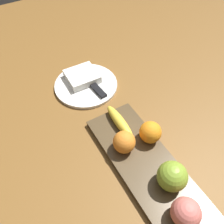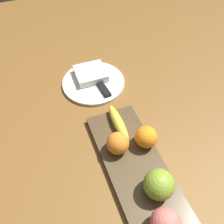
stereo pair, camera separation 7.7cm
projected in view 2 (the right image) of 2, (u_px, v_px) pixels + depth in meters
name	position (u px, v px, depth m)	size (l,w,h in m)	color
ground_plane	(138.00, 159.00, 0.71)	(2.40, 2.40, 0.00)	brown
fruit_tray	(137.00, 170.00, 0.68)	(0.46, 0.17, 0.02)	brown
apple	(158.00, 185.00, 0.60)	(0.08, 0.08, 0.08)	#84A630
banana	(118.00, 123.00, 0.75)	(0.16, 0.03, 0.03)	yellow
orange_near_apple	(146.00, 137.00, 0.70)	(0.07, 0.07, 0.07)	orange
orange_near_banana	(118.00, 143.00, 0.69)	(0.07, 0.07, 0.07)	orange
peach	(166.00, 223.00, 0.54)	(0.07, 0.07, 0.07)	#DE7066
dinner_plate	(93.00, 83.00, 0.92)	(0.24, 0.24, 0.01)	white
folded_napkin	(91.00, 74.00, 0.92)	(0.11, 0.12, 0.03)	white
knife	(103.00, 86.00, 0.89)	(0.18, 0.04, 0.01)	silver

